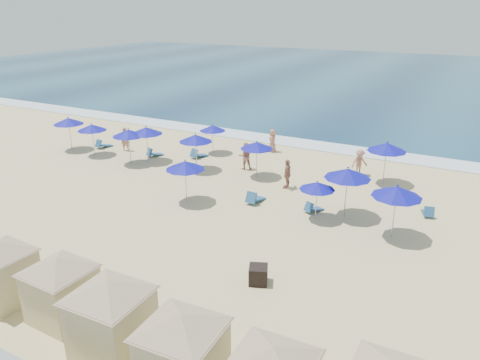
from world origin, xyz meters
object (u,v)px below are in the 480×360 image
umbrella_3 (128,133)px  umbrella_0 (68,121)px  umbrella_2 (146,131)px  cabana_2 (110,307)px  umbrella_11 (397,192)px  umbrella_5 (196,138)px  beachgoer_3 (360,162)px  trash_bin (258,275)px  cabana_1 (60,281)px  beachgoer_4 (272,141)px  cabana_0 (0,264)px  umbrella_10 (348,173)px  beachgoer_2 (287,174)px  umbrella_4 (213,128)px  umbrella_7 (257,145)px  umbrella_8 (317,186)px  umbrella_6 (185,165)px  umbrella_1 (92,127)px  beachgoer_1 (245,156)px  beachgoer_0 (125,139)px  umbrella_9 (387,147)px  cabana_3 (182,342)px

umbrella_3 → umbrella_0: bearing=175.7°
umbrella_2 → umbrella_3: umbrella_2 is taller
cabana_2 → umbrella_11: bearing=63.1°
umbrella_5 → beachgoer_3: 10.73m
umbrella_2 → trash_bin: bearing=-36.6°
cabana_1 → beachgoer_4: 21.66m
umbrella_0 → beachgoer_4: bearing=26.2°
cabana_0 → umbrella_2: bearing=110.4°
cabana_0 → umbrella_10: (9.01, 13.25, 0.83)m
trash_bin → cabana_0: size_ratio=0.17×
beachgoer_2 → beachgoer_4: size_ratio=1.04×
cabana_1 → beachgoer_3: size_ratio=2.48×
beachgoer_4 → umbrella_5: bearing=-38.9°
cabana_0 → umbrella_3: cabana_0 is taller
umbrella_4 → umbrella_7: umbrella_7 is taller
cabana_2 → umbrella_8: (2.30, 12.41, 0.17)m
cabana_2 → umbrella_6: (-4.83, 11.11, 0.51)m
umbrella_1 → umbrella_5: bearing=5.3°
trash_bin → beachgoer_2: bearing=83.6°
beachgoer_3 → beachgoer_1: bearing=153.9°
umbrella_1 → umbrella_5: umbrella_5 is taller
umbrella_10 → beachgoer_0: size_ratio=1.52×
umbrella_10 → beachgoer_1: 9.12m
umbrella_9 → umbrella_10: size_ratio=0.99×
umbrella_11 → beachgoer_1: bearing=153.4°
umbrella_9 → beachgoer_3: size_ratio=1.58×
umbrella_1 → umbrella_7: umbrella_7 is taller
cabana_2 → umbrella_0: cabana_2 is taller
cabana_3 → umbrella_10: 13.70m
umbrella_2 → umbrella_3: (-0.76, -0.95, -0.04)m
beachgoer_0 → beachgoer_3: 17.16m
beachgoer_1 → beachgoer_2: (3.82, -1.87, -0.01)m
umbrella_2 → umbrella_7: (8.09, 0.86, -0.15)m
umbrella_3 → umbrella_6: (7.21, -3.71, -0.04)m
umbrella_2 → umbrella_10: umbrella_10 is taller
cabana_0 → umbrella_8: (7.79, 12.22, 0.28)m
umbrella_0 → umbrella_2: umbrella_2 is taller
beachgoer_3 → beachgoer_0: bearing=144.8°
umbrella_2 → beachgoer_1: 7.14m
beachgoer_3 → beachgoer_4: 7.34m
beachgoer_3 → umbrella_1: bearing=149.7°
umbrella_2 → cabana_1: bearing=-60.8°
beachgoer_0 → beachgoer_4: 11.04m
cabana_1 → beachgoer_0: cabana_1 is taller
cabana_1 → umbrella_5: size_ratio=1.67×
cabana_0 → umbrella_6: 10.95m
cabana_3 → beachgoer_1: bearing=112.4°
beachgoer_4 → beachgoer_2: bearing=16.6°
umbrella_4 → beachgoer_4: umbrella_4 is taller
umbrella_3 → umbrella_4: 6.11m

